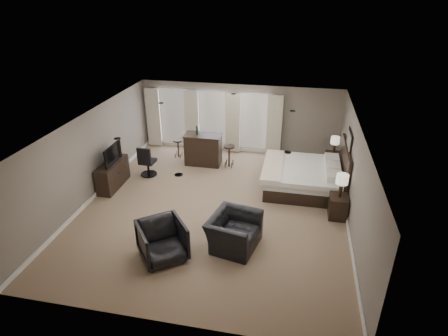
% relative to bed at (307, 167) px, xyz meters
% --- Properties ---
extents(room, '(7.60, 8.60, 2.64)m').
position_rel_bed_xyz_m(room, '(-2.58, -1.64, 0.53)').
color(room, '#836B53').
rests_on(room, ground).
extents(window_bay, '(5.25, 0.20, 2.30)m').
position_rel_bed_xyz_m(window_bay, '(-3.58, 2.47, 0.43)').
color(window_bay, silver).
rests_on(window_bay, room).
extents(bed, '(2.42, 2.31, 1.54)m').
position_rel_bed_xyz_m(bed, '(0.00, 0.00, 0.00)').
color(bed, silver).
rests_on(bed, ground).
extents(nightstand_near, '(0.49, 0.59, 0.65)m').
position_rel_bed_xyz_m(nightstand_near, '(0.89, -1.45, -0.45)').
color(nightstand_near, black).
rests_on(nightstand_near, ground).
extents(nightstand_far, '(0.50, 0.61, 0.67)m').
position_rel_bed_xyz_m(nightstand_far, '(0.89, 1.45, -0.44)').
color(nightstand_far, black).
rests_on(nightstand_far, ground).
extents(lamp_near, '(0.33, 0.33, 0.67)m').
position_rel_bed_xyz_m(lamp_near, '(0.89, -1.45, 0.22)').
color(lamp_near, beige).
rests_on(lamp_near, nightstand_near).
extents(lamp_far, '(0.30, 0.30, 0.61)m').
position_rel_bed_xyz_m(lamp_far, '(0.89, 1.45, 0.20)').
color(lamp_far, beige).
rests_on(lamp_far, nightstand_far).
extents(wall_art, '(0.04, 0.96, 0.56)m').
position_rel_bed_xyz_m(wall_art, '(1.12, 0.00, 0.98)').
color(wall_art, slate).
rests_on(wall_art, room).
extents(dresser, '(0.47, 1.45, 0.84)m').
position_rel_bed_xyz_m(dresser, '(-6.03, -1.06, -0.35)').
color(dresser, black).
rests_on(dresser, ground).
extents(tv, '(0.60, 1.04, 0.14)m').
position_rel_bed_xyz_m(tv, '(-6.03, -1.06, 0.14)').
color(tv, black).
rests_on(tv, dresser).
extents(armchair_near, '(1.09, 1.42, 1.11)m').
position_rel_bed_xyz_m(armchair_near, '(-1.72, -3.28, -0.21)').
color(armchair_near, black).
rests_on(armchair_near, ground).
extents(armchair_far, '(1.39, 1.38, 1.05)m').
position_rel_bed_xyz_m(armchair_far, '(-3.28, -4.07, -0.25)').
color(armchair_far, black).
rests_on(armchair_far, ground).
extents(bar_counter, '(1.30, 0.68, 1.14)m').
position_rel_bed_xyz_m(bar_counter, '(-3.62, 1.13, -0.20)').
color(bar_counter, black).
rests_on(bar_counter, ground).
extents(bar_stool_left, '(0.36, 0.36, 0.68)m').
position_rel_bed_xyz_m(bar_stool_left, '(-4.69, 1.54, -0.43)').
color(bar_stool_left, black).
rests_on(bar_stool_left, ground).
extents(bar_stool_right, '(0.38, 0.38, 0.80)m').
position_rel_bed_xyz_m(bar_stool_right, '(-2.67, 1.11, -0.37)').
color(bar_stool_right, black).
rests_on(bar_stool_right, ground).
extents(desk_chair, '(0.58, 0.58, 1.08)m').
position_rel_bed_xyz_m(desk_chair, '(-5.24, -0.08, -0.23)').
color(desk_chair, black).
rests_on(desk_chair, ground).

